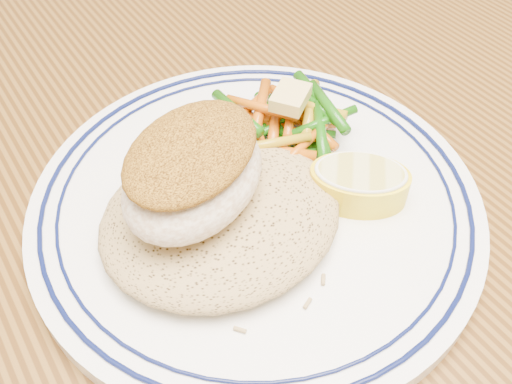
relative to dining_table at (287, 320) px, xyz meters
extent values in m
cube|color=#492B0E|center=(0.00, 0.00, 0.08)|extent=(1.50, 0.90, 0.04)
cylinder|color=#492B0E|center=(0.68, 0.38, -0.30)|extent=(0.07, 0.07, 0.71)
cylinder|color=white|center=(-0.01, 0.03, 0.10)|extent=(0.29, 0.29, 0.01)
torus|color=#0A113F|center=(-0.01, 0.03, 0.11)|extent=(0.27, 0.27, 0.00)
torus|color=#0A113F|center=(-0.01, 0.03, 0.11)|extent=(0.25, 0.25, 0.00)
ellipsoid|color=#A48752|center=(-0.04, 0.03, 0.13)|extent=(0.15, 0.13, 0.03)
ellipsoid|color=#F7E6CC|center=(-0.05, 0.03, 0.15)|extent=(0.12, 0.11, 0.04)
ellipsoid|color=#926117|center=(-0.05, 0.04, 0.17)|extent=(0.11, 0.10, 0.02)
cylinder|color=#17580B|center=(0.04, 0.07, 0.11)|extent=(0.03, 0.04, 0.01)
cylinder|color=#17580B|center=(0.03, 0.07, 0.12)|extent=(0.04, 0.05, 0.01)
cylinder|color=#17580B|center=(0.04, 0.09, 0.12)|extent=(0.05, 0.05, 0.01)
cylinder|color=#BA5309|center=(0.06, 0.08, 0.12)|extent=(0.05, 0.05, 0.01)
cylinder|color=#17580B|center=(0.04, 0.09, 0.12)|extent=(0.01, 0.05, 0.01)
cylinder|color=#BA5309|center=(0.04, 0.07, 0.12)|extent=(0.04, 0.05, 0.01)
cylinder|color=#BA5309|center=(0.05, 0.08, 0.12)|extent=(0.06, 0.02, 0.01)
cylinder|color=#17580B|center=(0.05, 0.08, 0.12)|extent=(0.05, 0.02, 0.01)
cylinder|color=#17580B|center=(0.05, 0.06, 0.12)|extent=(0.04, 0.04, 0.01)
cylinder|color=#AC8A12|center=(0.02, 0.06, 0.12)|extent=(0.05, 0.02, 0.01)
cylinder|color=#BA5309|center=(0.06, 0.06, 0.12)|extent=(0.01, 0.05, 0.01)
cylinder|color=#BA5309|center=(0.04, 0.07, 0.12)|extent=(0.04, 0.05, 0.01)
cylinder|color=#BA5309|center=(0.07, 0.08, 0.12)|extent=(0.03, 0.05, 0.01)
cylinder|color=#BA5309|center=(0.02, 0.07, 0.12)|extent=(0.02, 0.05, 0.01)
cylinder|color=#BA5309|center=(0.02, 0.05, 0.13)|extent=(0.04, 0.04, 0.01)
cylinder|color=#17580B|center=(0.02, 0.05, 0.12)|extent=(0.06, 0.03, 0.01)
cylinder|color=#17580B|center=(0.06, 0.06, 0.12)|extent=(0.04, 0.06, 0.01)
cylinder|color=#BA5309|center=(0.01, 0.07, 0.13)|extent=(0.02, 0.05, 0.01)
cylinder|color=#BA5309|center=(0.05, 0.07, 0.13)|extent=(0.04, 0.04, 0.01)
cylinder|color=#BA5309|center=(0.03, 0.09, 0.13)|extent=(0.05, 0.05, 0.01)
cylinder|color=#BA5309|center=(0.02, 0.09, 0.13)|extent=(0.06, 0.03, 0.01)
cylinder|color=#17580B|center=(0.05, 0.04, 0.13)|extent=(0.04, 0.05, 0.01)
cylinder|color=#AC8A12|center=(0.06, 0.07, 0.13)|extent=(0.05, 0.05, 0.01)
cylinder|color=#BA5309|center=(0.03, 0.04, 0.13)|extent=(0.06, 0.02, 0.01)
cylinder|color=#17580B|center=(0.06, 0.05, 0.13)|extent=(0.05, 0.02, 0.01)
cylinder|color=#AC8A12|center=(0.06, 0.07, 0.13)|extent=(0.03, 0.05, 0.02)
cylinder|color=#17580B|center=(0.07, 0.07, 0.13)|extent=(0.01, 0.06, 0.01)
cylinder|color=#AC8A12|center=(0.02, 0.05, 0.13)|extent=(0.06, 0.03, 0.01)
cylinder|color=#BA5309|center=(0.03, 0.08, 0.13)|extent=(0.03, 0.05, 0.01)
cylinder|color=#17580B|center=(0.01, 0.09, 0.13)|extent=(0.01, 0.06, 0.01)
cylinder|color=#17580B|center=(0.07, 0.07, 0.13)|extent=(0.01, 0.05, 0.01)
cylinder|color=#17580B|center=(0.07, 0.06, 0.14)|extent=(0.02, 0.06, 0.01)
cube|color=#E8CA71|center=(0.05, 0.07, 0.15)|extent=(0.04, 0.03, 0.01)
torus|color=white|center=(0.05, 0.00, 0.13)|extent=(0.08, 0.08, 0.00)
camera|label=1|loc=(-0.14, -0.17, 0.38)|focal=40.00mm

